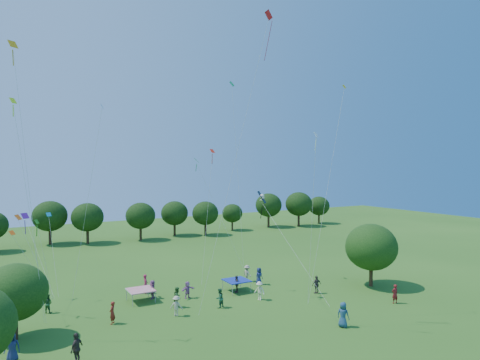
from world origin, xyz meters
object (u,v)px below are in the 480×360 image
tent_blue (237,280)px  pirate_kite (263,198)px  near_tree_north (15,292)px  near_tree_east (371,247)px  tent_red_stripe (141,290)px  red_high_kite (257,71)px

tent_blue → pirate_kite: (1.17, -2.82, 8.06)m
near_tree_north → near_tree_east: 31.51m
tent_red_stripe → near_tree_north: bearing=-158.7°
tent_red_stripe → red_high_kite: size_ratio=0.10×
pirate_kite → red_high_kite: red_high_kite is taller
near_tree_north → tent_blue: size_ratio=2.41×
near_tree_north → tent_blue: (18.85, 2.40, -2.30)m
red_high_kite → tent_red_stripe: bearing=123.3°
near_tree_north → pirate_kite: pirate_kite is taller
tent_blue → pirate_kite: 8.62m
tent_blue → red_high_kite: red_high_kite is taller
near_tree_east → tent_blue: 13.84m
tent_red_stripe → pirate_kite: size_ratio=0.25×
pirate_kite → tent_red_stripe: bearing=157.0°
near_tree_north → near_tree_east: (31.39, -2.71, 0.60)m
near_tree_east → pirate_kite: pirate_kite is taller
near_tree_north → tent_red_stripe: bearing=21.3°
near_tree_north → near_tree_east: near_tree_east is taller
pirate_kite → tent_blue: bearing=112.5°
near_tree_east → near_tree_north: bearing=175.1°
near_tree_east → pirate_kite: (-11.36, 2.29, 5.16)m
near_tree_east → tent_red_stripe: bearing=162.9°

